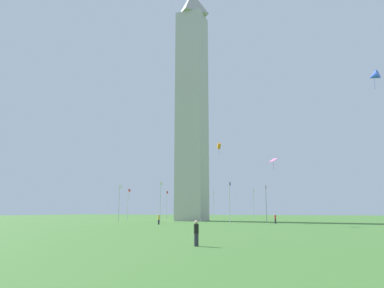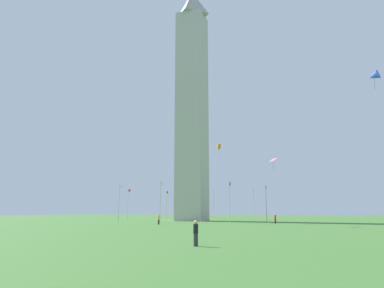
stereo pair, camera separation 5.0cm
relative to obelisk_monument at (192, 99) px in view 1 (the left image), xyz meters
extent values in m
plane|color=#3D6B2D|center=(0.00, 0.00, -29.24)|extent=(260.00, 260.00, 0.00)
cube|color=#B7B2A8|center=(0.00, 0.00, -3.51)|extent=(6.43, 6.43, 51.47)
pyramid|color=#A5A097|center=(0.00, 0.00, 25.74)|extent=(6.43, 6.43, 7.02)
cylinder|color=silver|center=(17.12, 0.00, -25.34)|extent=(0.14, 0.14, 7.81)
cube|color=white|center=(17.67, 0.00, -21.89)|extent=(1.00, 0.03, 0.64)
cylinder|color=silver|center=(12.11, 12.11, -25.34)|extent=(0.14, 0.14, 7.81)
cube|color=red|center=(12.66, 12.11, -21.89)|extent=(1.00, 0.03, 0.64)
cylinder|color=silver|center=(0.00, 17.12, -25.34)|extent=(0.14, 0.14, 7.81)
cube|color=red|center=(0.55, 17.12, -21.89)|extent=(1.00, 0.03, 0.64)
cylinder|color=silver|center=(-12.11, 12.11, -25.34)|extent=(0.14, 0.14, 7.81)
cube|color=white|center=(-11.56, 12.11, -21.89)|extent=(1.00, 0.03, 0.64)
cylinder|color=silver|center=(-17.12, 0.00, -25.34)|extent=(0.14, 0.14, 7.81)
cube|color=white|center=(-16.57, 0.00, -21.89)|extent=(1.00, 0.03, 0.64)
cylinder|color=silver|center=(-12.11, -12.11, -25.34)|extent=(0.14, 0.14, 7.81)
cube|color=#1E2D99|center=(-11.56, -12.11, -21.89)|extent=(1.00, 0.03, 0.64)
cylinder|color=silver|center=(0.00, -17.12, -25.34)|extent=(0.14, 0.14, 7.81)
cube|color=red|center=(0.55, -17.12, -21.89)|extent=(1.00, 0.03, 0.64)
cylinder|color=silver|center=(12.11, -12.11, -25.34)|extent=(0.14, 0.14, 7.81)
cube|color=white|center=(12.66, -12.11, -21.89)|extent=(1.00, 0.03, 0.64)
cylinder|color=#2D2D38|center=(-55.92, -21.20, -28.84)|extent=(0.29, 0.29, 0.80)
cylinder|color=black|center=(-55.92, -21.20, -28.15)|extent=(0.32, 0.32, 0.60)
sphere|color=beige|center=(-55.92, -21.20, -27.73)|extent=(0.24, 0.24, 0.24)
cylinder|color=#2D2D38|center=(-23.15, -2.67, -28.84)|extent=(0.29, 0.29, 0.80)
cylinder|color=yellow|center=(-23.15, -2.67, -28.11)|extent=(0.32, 0.32, 0.66)
sphere|color=beige|center=(-23.15, -2.67, -27.66)|extent=(0.24, 0.24, 0.24)
cylinder|color=#2D2D38|center=(-11.75, -20.45, -28.84)|extent=(0.29, 0.29, 0.80)
cylinder|color=red|center=(-11.75, -20.45, -28.11)|extent=(0.32, 0.32, 0.68)
sphere|color=beige|center=(-11.75, -20.45, -27.65)|extent=(0.24, 0.24, 0.24)
cube|color=pink|center=(-20.25, -21.64, -18.88)|extent=(1.55, 1.56, 0.64)
cylinder|color=#A44A79|center=(-20.25, -21.64, -19.83)|extent=(0.04, 0.04, 1.42)
cone|color=blue|center=(-17.02, -37.81, -5.53)|extent=(2.22, 2.31, 1.91)
cylinder|color=#233C9D|center=(-17.02, -37.81, -6.80)|extent=(0.04, 0.04, 1.91)
cube|color=orange|center=(-8.90, -9.28, -13.81)|extent=(1.23, 1.08, 1.23)
cylinder|color=#A75C15|center=(-8.90, -9.28, -14.77)|extent=(0.04, 0.04, 1.44)
camera|label=1|loc=(-77.94, -29.13, -27.02)|focal=33.03mm
camera|label=2|loc=(-77.92, -29.18, -27.02)|focal=33.03mm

